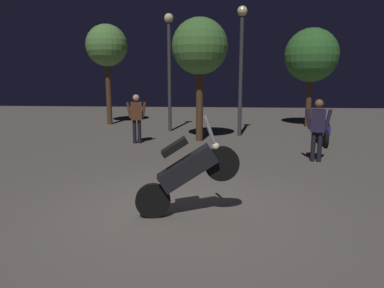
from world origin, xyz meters
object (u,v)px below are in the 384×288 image
Objects in this scene: person_bystander_far at (137,114)px; motorcycle_blue_parked_left at (323,131)px; person_rider_beside at (318,125)px; streetlamp_near at (169,57)px; motorcycle_black_foreground at (187,172)px; streetlamp_far at (241,54)px.

motorcycle_blue_parked_left is at bearing -99.44° from person_bystander_far.
person_rider_beside is at bearing -124.74° from person_bystander_far.
streetlamp_near is (-4.55, 4.97, 1.98)m from person_rider_beside.
motorcycle_blue_parked_left is 1.01× the size of person_rider_beside.
motorcycle_black_foreground is 0.99× the size of motorcycle_blue_parked_left.
streetlamp_far is at bearing -19.65° from streetlamp_near.
motorcycle_blue_parked_left is 0.36× the size of streetlamp_far.
streetlamp_near reaches higher than motorcycle_black_foreground.
person_rider_beside is 0.36× the size of streetlamp_near.
person_bystander_far is (-5.29, 2.24, -0.01)m from person_rider_beside.
motorcycle_black_foreground is 1.02× the size of person_bystander_far.
person_rider_beside is 4.81m from streetlamp_far.
motorcycle_black_foreground is 0.36× the size of streetlamp_far.
motorcycle_black_foreground is 0.36× the size of streetlamp_near.
streetlamp_near is (0.74, 2.73, 1.98)m from person_bystander_far.
motorcycle_blue_parked_left is 0.36× the size of streetlamp_near.
streetlamp_near is 0.99× the size of streetlamp_far.
streetlamp_near is (-5.39, 2.48, 2.51)m from motorcycle_blue_parked_left.
motorcycle_black_foreground is 1.01× the size of person_rider_beside.
streetlamp_far is (3.50, 1.75, 2.02)m from person_bystander_far.
motorcycle_blue_parked_left is at bearing 49.40° from motorcycle_black_foreground.
person_bystander_far is (-6.12, -0.25, 0.53)m from motorcycle_blue_parked_left.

